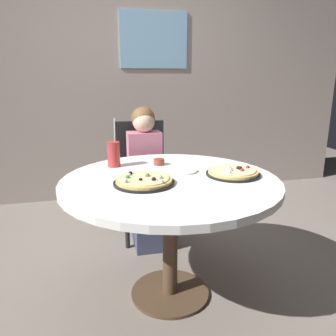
{
  "coord_description": "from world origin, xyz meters",
  "views": [
    {
      "loc": [
        -0.47,
        -1.76,
        1.32
      ],
      "look_at": [
        0.0,
        0.05,
        0.8
      ],
      "focal_mm": 36.15,
      "sensor_mm": 36.0,
      "label": 1
    }
  ],
  "objects_px": {
    "diner_child": "(146,185)",
    "pizza_cheese": "(233,172)",
    "chair_wooden": "(142,173)",
    "sauce_bowl": "(159,162)",
    "plate_small": "(183,170)",
    "dining_table": "(170,195)",
    "pizza_veggie": "(144,181)",
    "soda_cup": "(114,154)"
  },
  "relations": [
    {
      "from": "dining_table",
      "to": "pizza_cheese",
      "type": "height_order",
      "value": "pizza_cheese"
    },
    {
      "from": "soda_cup",
      "to": "sauce_bowl",
      "type": "distance_m",
      "value": 0.3
    },
    {
      "from": "dining_table",
      "to": "pizza_veggie",
      "type": "bearing_deg",
      "value": -162.27
    },
    {
      "from": "chair_wooden",
      "to": "diner_child",
      "type": "height_order",
      "value": "diner_child"
    },
    {
      "from": "diner_child",
      "to": "soda_cup",
      "type": "relative_size",
      "value": 3.52
    },
    {
      "from": "dining_table",
      "to": "pizza_cheese",
      "type": "bearing_deg",
      "value": -2.96
    },
    {
      "from": "dining_table",
      "to": "sauce_bowl",
      "type": "relative_size",
      "value": 17.65
    },
    {
      "from": "chair_wooden",
      "to": "soda_cup",
      "type": "xyz_separation_m",
      "value": [
        -0.28,
        -0.56,
        0.3
      ]
    },
    {
      "from": "chair_wooden",
      "to": "sauce_bowl",
      "type": "height_order",
      "value": "chair_wooden"
    },
    {
      "from": "dining_table",
      "to": "pizza_veggie",
      "type": "xyz_separation_m",
      "value": [
        -0.16,
        -0.05,
        0.11
      ]
    },
    {
      "from": "pizza_cheese",
      "to": "soda_cup",
      "type": "distance_m",
      "value": 0.75
    },
    {
      "from": "pizza_veggie",
      "to": "sauce_bowl",
      "type": "height_order",
      "value": "pizza_veggie"
    },
    {
      "from": "pizza_cheese",
      "to": "sauce_bowl",
      "type": "relative_size",
      "value": 4.51
    },
    {
      "from": "plate_small",
      "to": "pizza_veggie",
      "type": "bearing_deg",
      "value": -146.35
    },
    {
      "from": "diner_child",
      "to": "sauce_bowl",
      "type": "bearing_deg",
      "value": -88.69
    },
    {
      "from": "diner_child",
      "to": "plate_small",
      "type": "height_order",
      "value": "diner_child"
    },
    {
      "from": "dining_table",
      "to": "diner_child",
      "type": "bearing_deg",
      "value": 90.09
    },
    {
      "from": "soda_cup",
      "to": "pizza_cheese",
      "type": "bearing_deg",
      "value": -29.44
    },
    {
      "from": "pizza_cheese",
      "to": "plate_small",
      "type": "height_order",
      "value": "pizza_cheese"
    },
    {
      "from": "chair_wooden",
      "to": "dining_table",
      "type": "bearing_deg",
      "value": -90.09
    },
    {
      "from": "diner_child",
      "to": "sauce_bowl",
      "type": "xyz_separation_m",
      "value": [
        0.01,
        -0.41,
        0.29
      ]
    },
    {
      "from": "chair_wooden",
      "to": "sauce_bowl",
      "type": "xyz_separation_m",
      "value": [
        0.01,
        -0.59,
        0.24
      ]
    },
    {
      "from": "soda_cup",
      "to": "pizza_veggie",
      "type": "bearing_deg",
      "value": -73.42
    },
    {
      "from": "dining_table",
      "to": "chair_wooden",
      "type": "xyz_separation_m",
      "value": [
        0.0,
        0.91,
        -0.12
      ]
    },
    {
      "from": "pizza_cheese",
      "to": "soda_cup",
      "type": "xyz_separation_m",
      "value": [
        -0.65,
        0.37,
        0.06
      ]
    },
    {
      "from": "sauce_bowl",
      "to": "plate_small",
      "type": "relative_size",
      "value": 0.39
    },
    {
      "from": "sauce_bowl",
      "to": "plate_small",
      "type": "xyz_separation_m",
      "value": [
        0.11,
        -0.18,
        -0.02
      ]
    },
    {
      "from": "diner_child",
      "to": "pizza_veggie",
      "type": "bearing_deg",
      "value": -101.57
    },
    {
      "from": "plate_small",
      "to": "sauce_bowl",
      "type": "bearing_deg",
      "value": 119.62
    },
    {
      "from": "pizza_cheese",
      "to": "chair_wooden",
      "type": "bearing_deg",
      "value": 112.01
    },
    {
      "from": "diner_child",
      "to": "pizza_cheese",
      "type": "distance_m",
      "value": 0.88
    },
    {
      "from": "pizza_cheese",
      "to": "pizza_veggie",
      "type": "bearing_deg",
      "value": -176.62
    },
    {
      "from": "dining_table",
      "to": "chair_wooden",
      "type": "bearing_deg",
      "value": 89.91
    },
    {
      "from": "pizza_veggie",
      "to": "plate_small",
      "type": "distance_m",
      "value": 0.33
    },
    {
      "from": "chair_wooden",
      "to": "plate_small",
      "type": "height_order",
      "value": "chair_wooden"
    },
    {
      "from": "dining_table",
      "to": "plate_small",
      "type": "xyz_separation_m",
      "value": [
        0.11,
        0.13,
        0.1
      ]
    },
    {
      "from": "chair_wooden",
      "to": "pizza_cheese",
      "type": "xyz_separation_m",
      "value": [
        0.37,
        -0.93,
        0.24
      ]
    },
    {
      "from": "plate_small",
      "to": "chair_wooden",
      "type": "bearing_deg",
      "value": 98.2
    },
    {
      "from": "plate_small",
      "to": "diner_child",
      "type": "bearing_deg",
      "value": 100.91
    },
    {
      "from": "pizza_veggie",
      "to": "plate_small",
      "type": "bearing_deg",
      "value": 33.65
    },
    {
      "from": "pizza_cheese",
      "to": "plate_small",
      "type": "bearing_deg",
      "value": 150.25
    },
    {
      "from": "chair_wooden",
      "to": "pizza_cheese",
      "type": "height_order",
      "value": "chair_wooden"
    }
  ]
}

